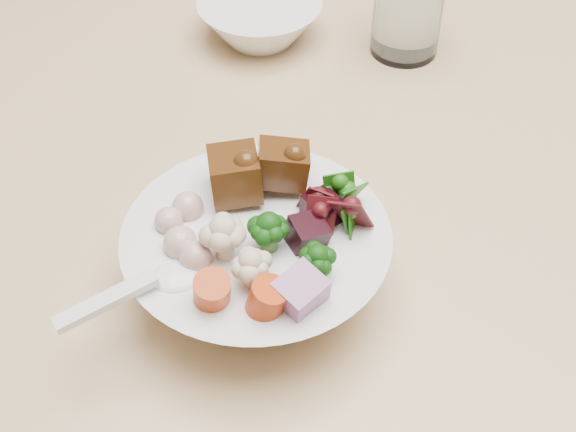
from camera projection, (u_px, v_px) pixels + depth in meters
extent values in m
cube|color=tan|center=(297.00, 62.00, 1.52)|extent=(0.60, 0.60, 0.04)
cylinder|color=tan|center=(261.00, 252.00, 1.52)|extent=(0.04, 0.04, 0.46)
cylinder|color=tan|center=(422.00, 183.00, 1.65)|extent=(0.04, 0.04, 0.46)
cylinder|color=tan|center=(178.00, 140.00, 1.75)|extent=(0.04, 0.04, 0.46)
cylinder|color=tan|center=(325.00, 88.00, 1.88)|extent=(0.04, 0.04, 0.46)
sphere|color=black|center=(269.00, 237.00, 0.64)|extent=(0.04, 0.04, 0.04)
sphere|color=beige|center=(224.00, 242.00, 0.63)|extent=(0.04, 0.04, 0.04)
cube|color=black|center=(322.00, 212.00, 0.67)|extent=(0.04, 0.04, 0.03)
cube|color=#8E5584|center=(300.00, 293.00, 0.60)|extent=(0.05, 0.05, 0.04)
cylinder|color=#BF2E05|center=(212.00, 292.00, 0.60)|extent=(0.04, 0.04, 0.03)
sphere|color=tan|center=(180.00, 243.00, 0.64)|extent=(0.02, 0.02, 0.02)
ellipsoid|color=white|center=(176.00, 279.00, 0.63)|extent=(0.05, 0.05, 0.02)
cube|color=white|center=(106.00, 301.00, 0.61)|extent=(0.08, 0.05, 0.02)
cylinder|color=white|center=(408.00, 12.00, 0.92)|extent=(0.07, 0.07, 0.09)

